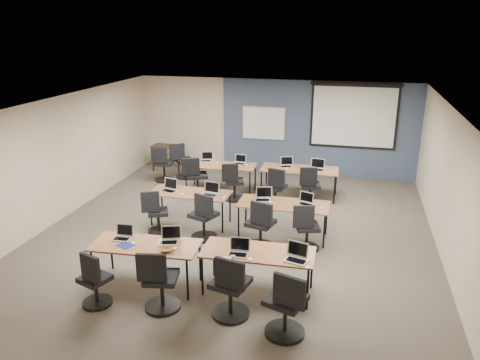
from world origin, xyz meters
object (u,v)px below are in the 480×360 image
(task_chair_10, at_px, (275,191))
(task_chair_11, at_px, (310,189))
(training_table_back_left, at_px, (221,166))
(laptop_5, at_px, (211,192))
(training_table_front_left, at_px, (146,247))
(task_chair_8, at_px, (196,180))
(laptop_1, at_px, (170,238))
(training_table_mid_left, at_px, (190,194))
(task_chair_3, at_px, (286,309))
(laptop_4, at_px, (169,188))
(task_chair_5, at_px, (204,220))
(task_chair_6, at_px, (261,229))
(task_chair_1, at_px, (160,285))
(projector_screen, at_px, (354,112))
(task_chair_0, at_px, (95,284))
(spare_chair_a, at_px, (183,164))
(laptop_6, at_px, (263,197))
(laptop_2, at_px, (239,250))
(laptop_0, at_px, (123,235))
(task_chair_2, at_px, (230,291))
(laptop_7, at_px, (306,201))
(laptop_10, at_px, (286,164))
(laptop_8, at_px, (206,159))
(training_table_back_right, at_px, (299,170))
(laptop_3, at_px, (297,256))
(task_chair_9, at_px, (233,185))
(training_table_front_right, at_px, (258,254))
(task_chair_7, at_px, (306,231))
(utility_table, at_px, (168,149))
(spare_chair_b, at_px, (163,167))
(training_table_mid_right, at_px, (283,206))
(task_chair_4, at_px, (156,215))
(whiteboard, at_px, (264,123))

(task_chair_10, distance_m, task_chair_11, 0.84)
(training_table_back_left, xyz_separation_m, laptop_5, (0.41, -2.17, 0.11))
(training_table_front_left, distance_m, task_chair_8, 4.28)
(training_table_back_left, relative_size, laptop_1, 5.41)
(training_table_mid_left, xyz_separation_m, task_chair_3, (2.60, -3.37, -0.25))
(laptop_4, relative_size, task_chair_5, 0.33)
(training_table_mid_left, bearing_deg, task_chair_6, -24.51)
(training_table_mid_left, relative_size, laptop_5, 5.04)
(task_chair_1, bearing_deg, projector_screen, 59.10)
(laptop_1, xyz_separation_m, task_chair_5, (0.04, 1.67, -0.37))
(task_chair_0, xyz_separation_m, spare_chair_a, (-0.94, 6.34, 0.03))
(laptop_4, relative_size, laptop_6, 1.01)
(laptop_2, height_order, laptop_6, laptop_6)
(laptop_0, height_order, laptop_6, laptop_6)
(projector_screen, bearing_deg, task_chair_2, -102.09)
(laptop_2, relative_size, laptop_7, 1.07)
(laptop_0, bearing_deg, laptop_10, 63.68)
(laptop_0, height_order, task_chair_0, laptop_0)
(laptop_8, bearing_deg, task_chair_8, -112.89)
(training_table_back_right, relative_size, laptop_3, 5.64)
(task_chair_8, relative_size, task_chair_9, 1.05)
(task_chair_1, bearing_deg, task_chair_6, 54.71)
(laptop_4, xyz_separation_m, spare_chair_a, (-0.83, 3.00, -0.38))
(training_table_front_right, xyz_separation_m, task_chair_11, (0.41, 4.08, -0.28))
(laptop_2, xyz_separation_m, laptop_5, (-1.23, 2.46, 0.00))
(task_chair_7, height_order, utility_table, task_chair_7)
(spare_chair_b, bearing_deg, task_chair_2, -66.55)
(laptop_0, distance_m, laptop_3, 2.95)
(laptop_0, bearing_deg, laptop_1, 1.41)
(projector_screen, height_order, spare_chair_b, projector_screen)
(laptop_3, xyz_separation_m, utility_table, (-4.61, 6.04, -0.14))
(task_chair_2, bearing_deg, task_chair_8, 127.54)
(training_table_front_right, distance_m, spare_chair_a, 6.26)
(laptop_6, height_order, laptop_7, laptop_6)
(laptop_1, relative_size, laptop_3, 0.98)
(laptop_4, bearing_deg, training_table_mid_right, 11.87)
(laptop_5, bearing_deg, spare_chair_a, 128.73)
(task_chair_1, relative_size, spare_chair_a, 1.02)
(task_chair_7, distance_m, task_chair_9, 3.05)
(task_chair_4, xyz_separation_m, task_chair_9, (1.08, 2.22, 0.01))
(task_chair_4, relative_size, laptop_5, 2.77)
(laptop_8, height_order, utility_table, laptop_8)
(task_chair_6, bearing_deg, training_table_front_right, -65.33)
(projector_screen, distance_m, task_chair_10, 3.47)
(whiteboard, distance_m, task_chair_1, 7.38)
(task_chair_5, relative_size, task_chair_6, 0.99)
(training_table_mid_left, distance_m, spare_chair_b, 3.09)
(whiteboard, distance_m, task_chair_7, 5.21)
(task_chair_11, distance_m, spare_chair_a, 3.90)
(training_table_back_left, bearing_deg, task_chair_6, -63.27)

